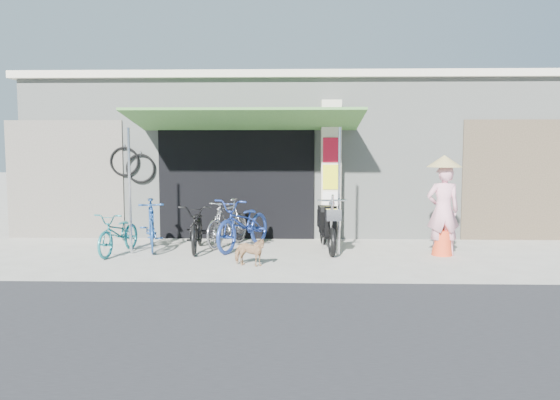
{
  "coord_description": "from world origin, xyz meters",
  "views": [
    {
      "loc": [
        0.09,
        -9.3,
        1.92
      ],
      "look_at": [
        -0.2,
        1.0,
        1.0
      ],
      "focal_mm": 35.0,
      "sensor_mm": 36.0,
      "label": 1
    }
  ],
  "objects_px": {
    "bike_silver": "(228,223)",
    "moped": "(327,226)",
    "bike_teal": "(119,233)",
    "bike_blue": "(151,225)",
    "street_dog": "(249,252)",
    "bike_black": "(198,227)",
    "bike_navy": "(244,224)",
    "nun": "(443,206)"
  },
  "relations": [
    {
      "from": "nun",
      "to": "moped",
      "type": "bearing_deg",
      "value": -15.19
    },
    {
      "from": "bike_blue",
      "to": "nun",
      "type": "height_order",
      "value": "nun"
    },
    {
      "from": "bike_silver",
      "to": "bike_navy",
      "type": "bearing_deg",
      "value": -19.14
    },
    {
      "from": "bike_blue",
      "to": "bike_silver",
      "type": "relative_size",
      "value": 1.02
    },
    {
      "from": "bike_teal",
      "to": "bike_silver",
      "type": "height_order",
      "value": "bike_silver"
    },
    {
      "from": "bike_silver",
      "to": "street_dog",
      "type": "distance_m",
      "value": 2.03
    },
    {
      "from": "bike_teal",
      "to": "bike_black",
      "type": "xyz_separation_m",
      "value": [
        1.4,
        0.41,
        0.06
      ]
    },
    {
      "from": "bike_silver",
      "to": "moped",
      "type": "xyz_separation_m",
      "value": [
        1.99,
        -0.38,
        -0.01
      ]
    },
    {
      "from": "street_dog",
      "to": "bike_navy",
      "type": "bearing_deg",
      "value": 24.88
    },
    {
      "from": "bike_navy",
      "to": "nun",
      "type": "distance_m",
      "value": 3.79
    },
    {
      "from": "bike_teal",
      "to": "bike_black",
      "type": "height_order",
      "value": "bike_black"
    },
    {
      "from": "moped",
      "to": "bike_teal",
      "type": "bearing_deg",
      "value": -176.21
    },
    {
      "from": "bike_blue",
      "to": "bike_black",
      "type": "relative_size",
      "value": 0.95
    },
    {
      "from": "bike_silver",
      "to": "moped",
      "type": "bearing_deg",
      "value": 12.22
    },
    {
      "from": "bike_black",
      "to": "nun",
      "type": "xyz_separation_m",
      "value": [
        4.62,
        -0.35,
        0.45
      ]
    },
    {
      "from": "bike_teal",
      "to": "bike_blue",
      "type": "height_order",
      "value": "bike_blue"
    },
    {
      "from": "nun",
      "to": "bike_navy",
      "type": "bearing_deg",
      "value": -10.47
    },
    {
      "from": "bike_teal",
      "to": "nun",
      "type": "distance_m",
      "value": 6.04
    },
    {
      "from": "bike_blue",
      "to": "street_dog",
      "type": "xyz_separation_m",
      "value": [
        2.05,
        -1.49,
        -0.25
      ]
    },
    {
      "from": "bike_black",
      "to": "moped",
      "type": "bearing_deg",
      "value": -2.33
    },
    {
      "from": "moped",
      "to": "street_dog",
      "type": "bearing_deg",
      "value": -135.96
    },
    {
      "from": "bike_blue",
      "to": "bike_black",
      "type": "bearing_deg",
      "value": -20.51
    },
    {
      "from": "bike_blue",
      "to": "bike_silver",
      "type": "distance_m",
      "value": 1.51
    },
    {
      "from": "bike_navy",
      "to": "nun",
      "type": "bearing_deg",
      "value": 15.9
    },
    {
      "from": "moped",
      "to": "nun",
      "type": "distance_m",
      "value": 2.2
    },
    {
      "from": "bike_navy",
      "to": "moped",
      "type": "bearing_deg",
      "value": 22.17
    },
    {
      "from": "bike_teal",
      "to": "moped",
      "type": "height_order",
      "value": "moped"
    },
    {
      "from": "bike_teal",
      "to": "moped",
      "type": "bearing_deg",
      "value": 16.82
    },
    {
      "from": "bike_teal",
      "to": "street_dog",
      "type": "distance_m",
      "value": 2.72
    },
    {
      "from": "bike_navy",
      "to": "nun",
      "type": "xyz_separation_m",
      "value": [
        3.73,
        -0.53,
        0.4
      ]
    },
    {
      "from": "bike_silver",
      "to": "bike_blue",
      "type": "bearing_deg",
      "value": -140.41
    },
    {
      "from": "street_dog",
      "to": "nun",
      "type": "xyz_separation_m",
      "value": [
        3.49,
        1.07,
        0.66
      ]
    },
    {
      "from": "bike_teal",
      "to": "bike_navy",
      "type": "relative_size",
      "value": 0.78
    },
    {
      "from": "bike_silver",
      "to": "nun",
      "type": "relative_size",
      "value": 0.87
    },
    {
      "from": "bike_silver",
      "to": "nun",
      "type": "xyz_separation_m",
      "value": [
        4.09,
        -0.85,
        0.43
      ]
    },
    {
      "from": "bike_teal",
      "to": "bike_blue",
      "type": "relative_size",
      "value": 0.92
    },
    {
      "from": "bike_navy",
      "to": "street_dog",
      "type": "bearing_deg",
      "value": -57.55
    },
    {
      "from": "bike_teal",
      "to": "moped",
      "type": "distance_m",
      "value": 3.95
    },
    {
      "from": "bike_blue",
      "to": "nun",
      "type": "bearing_deg",
      "value": -20.32
    },
    {
      "from": "bike_teal",
      "to": "bike_black",
      "type": "bearing_deg",
      "value": 25.21
    },
    {
      "from": "moped",
      "to": "bike_silver",
      "type": "bearing_deg",
      "value": 165.23
    },
    {
      "from": "bike_teal",
      "to": "moped",
      "type": "xyz_separation_m",
      "value": [
        3.92,
        0.54,
        0.08
      ]
    }
  ]
}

